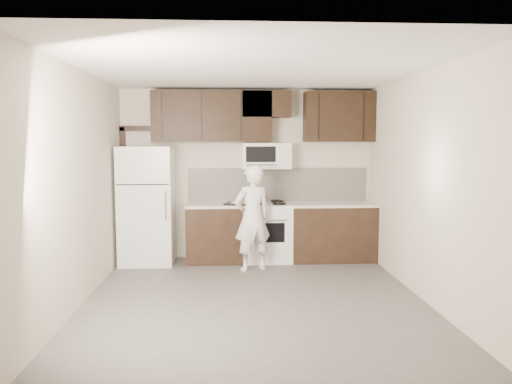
{
  "coord_description": "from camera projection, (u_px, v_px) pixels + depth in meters",
  "views": [
    {
      "loc": [
        -0.3,
        -5.78,
        1.87
      ],
      "look_at": [
        0.07,
        0.9,
        1.2
      ],
      "focal_mm": 35.0,
      "sensor_mm": 36.0,
      "label": 1
    }
  ],
  "objects": [
    {
      "name": "floor",
      "position": [
        254.0,
        299.0,
        5.95
      ],
      "size": [
        4.5,
        4.5,
        0.0
      ],
      "primitive_type": "plane",
      "color": "#4F4C4A",
      "rests_on": "ground"
    },
    {
      "name": "back_wall",
      "position": [
        247.0,
        174.0,
        8.05
      ],
      "size": [
        4.0,
        0.0,
        4.0
      ],
      "primitive_type": "plane",
      "rotation": [
        1.57,
        0.0,
        0.0
      ],
      "color": "beige",
      "rests_on": "ground"
    },
    {
      "name": "ceiling",
      "position": [
        254.0,
        69.0,
        5.68
      ],
      "size": [
        4.5,
        4.5,
        0.0
      ],
      "primitive_type": "plane",
      "rotation": [
        3.14,
        0.0,
        0.0
      ],
      "color": "white",
      "rests_on": "back_wall"
    },
    {
      "name": "counter_run",
      "position": [
        286.0,
        232.0,
        7.87
      ],
      "size": [
        2.95,
        0.64,
        0.91
      ],
      "color": "black",
      "rests_on": "floor"
    },
    {
      "name": "stove",
      "position": [
        267.0,
        232.0,
        7.85
      ],
      "size": [
        0.76,
        0.66,
        0.94
      ],
      "color": "white",
      "rests_on": "floor"
    },
    {
      "name": "backsplash",
      "position": [
        278.0,
        185.0,
        8.08
      ],
      "size": [
        2.9,
        0.02,
        0.54
      ],
      "primitive_type": "cube",
      "color": "beige",
      "rests_on": "counter_run"
    },
    {
      "name": "upper_cabinets",
      "position": [
        260.0,
        115.0,
        7.79
      ],
      "size": [
        3.48,
        0.35,
        0.78
      ],
      "color": "black",
      "rests_on": "back_wall"
    },
    {
      "name": "microwave",
      "position": [
        266.0,
        156.0,
        7.84
      ],
      "size": [
        0.76,
        0.42,
        0.4
      ],
      "color": "white",
      "rests_on": "upper_cabinets"
    },
    {
      "name": "refrigerator",
      "position": [
        147.0,
        205.0,
        7.65
      ],
      "size": [
        0.8,
        0.76,
        1.8
      ],
      "color": "white",
      "rests_on": "floor"
    },
    {
      "name": "door_trim",
      "position": [
        126.0,
        181.0,
        7.91
      ],
      "size": [
        0.5,
        0.08,
        2.12
      ],
      "color": "black",
      "rests_on": "floor"
    },
    {
      "name": "saucepan",
      "position": [
        255.0,
        198.0,
        7.94
      ],
      "size": [
        0.28,
        0.16,
        0.15
      ],
      "color": "silver",
      "rests_on": "stove"
    },
    {
      "name": "baking_tray",
      "position": [
        239.0,
        204.0,
        7.68
      ],
      "size": [
        0.5,
        0.44,
        0.02
      ],
      "primitive_type": "cube",
      "rotation": [
        0.0,
        0.0,
        -0.33
      ],
      "color": "black",
      "rests_on": "counter_run"
    },
    {
      "name": "pizza",
      "position": [
        239.0,
        202.0,
        7.68
      ],
      "size": [
        0.36,
        0.36,
        0.02
      ],
      "primitive_type": "cylinder",
      "rotation": [
        0.0,
        0.0,
        -0.33
      ],
      "color": "beige",
      "rests_on": "baking_tray"
    },
    {
      "name": "person",
      "position": [
        252.0,
        218.0,
        7.21
      ],
      "size": [
        0.66,
        0.56,
        1.54
      ],
      "primitive_type": "imported",
      "rotation": [
        0.0,
        0.0,
        3.54
      ],
      "color": "white",
      "rests_on": "floor"
    }
  ]
}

